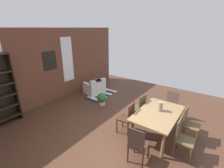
{
  "coord_description": "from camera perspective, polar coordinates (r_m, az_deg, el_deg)",
  "views": [
    {
      "loc": [
        -3.04,
        -1.83,
        2.94
      ],
      "look_at": [
        1.5,
        1.48,
        0.93
      ],
      "focal_mm": 25.22,
      "sensor_mm": 36.0,
      "label": 1
    }
  ],
  "objects": [
    {
      "name": "dining_chair_head_left",
      "position": [
        3.77,
        9.29,
        -20.69
      ],
      "size": [
        0.42,
        0.42,
        0.95
      ],
      "color": "#362720",
      "rests_on": "ground"
    },
    {
      "name": "ground_plane",
      "position": [
        4.61,
        4.13,
        -20.02
      ],
      "size": [
        10.01,
        10.01,
        0.0
      ],
      "primitive_type": "plane",
      "color": "#4E3021"
    },
    {
      "name": "dining_chair_far_right",
      "position": [
        5.22,
        9.83,
        -8.33
      ],
      "size": [
        0.43,
        0.43,
        0.95
      ],
      "color": "#4A402B",
      "rests_on": "ground"
    },
    {
      "name": "dining_chair_near_right",
      "position": [
        4.87,
        26.15,
        -12.49
      ],
      "size": [
        0.41,
        0.41,
        0.95
      ],
      "color": "brown",
      "rests_on": "ground"
    },
    {
      "name": "dining_table",
      "position": [
        4.61,
        16.31,
        -10.76
      ],
      "size": [
        1.65,
        1.04,
        0.75
      ],
      "color": "olive",
      "rests_on": "ground"
    },
    {
      "name": "dining_chair_far_left",
      "position": [
        4.66,
        5.69,
        -11.85
      ],
      "size": [
        0.43,
        0.43,
        0.95
      ],
      "color": "#412314",
      "rests_on": "ground"
    },
    {
      "name": "window_pane_1",
      "position": [
        7.24,
        -15.82,
        8.49
      ],
      "size": [
        0.55,
        0.02,
        1.92
      ],
      "primitive_type": "cube",
      "color": "white"
    },
    {
      "name": "potted_plant_by_shelf",
      "position": [
        6.34,
        -3.72,
        -5.3
      ],
      "size": [
        0.39,
        0.39,
        0.49
      ],
      "color": "silver",
      "rests_on": "ground"
    },
    {
      "name": "dining_chair_head_right",
      "position": [
        5.7,
        20.48,
        -6.84
      ],
      "size": [
        0.43,
        0.43,
        0.95
      ],
      "color": "brown",
      "rests_on": "ground"
    },
    {
      "name": "striped_rug",
      "position": [
        7.34,
        -3.87,
        -3.91
      ],
      "size": [
        1.59,
        0.76,
        0.01
      ],
      "color": "#1E1E33",
      "rests_on": "ground"
    },
    {
      "name": "dining_chair_near_left",
      "position": [
        4.24,
        24.13,
        -17.2
      ],
      "size": [
        0.4,
        0.4,
        0.95
      ],
      "color": "brown",
      "rests_on": "ground"
    },
    {
      "name": "back_wall_brick",
      "position": [
        6.6,
        -25.2,
        5.0
      ],
      "size": [
        8.7,
        0.12,
        2.95
      ],
      "primitive_type": "cube",
      "color": "brown",
      "rests_on": "ground"
    },
    {
      "name": "tealight_candle_0",
      "position": [
        4.72,
        19.61,
        -8.87
      ],
      "size": [
        0.04,
        0.04,
        0.05
      ],
      "primitive_type": "cylinder",
      "color": "silver",
      "rests_on": "dining_table"
    },
    {
      "name": "armchair_white",
      "position": [
        7.43,
        -6.2,
        -1.4
      ],
      "size": [
        0.99,
        0.99,
        0.75
      ],
      "color": "white",
      "rests_on": "ground"
    },
    {
      "name": "framed_picture",
      "position": [
        6.73,
        -21.62,
        7.89
      ],
      "size": [
        0.56,
        0.03,
        0.72
      ],
      "primitive_type": "cube",
      "color": "black"
    },
    {
      "name": "vase_on_table",
      "position": [
        4.61,
        17.11,
        -7.77
      ],
      "size": [
        0.13,
        0.13,
        0.27
      ],
      "primitive_type": "cylinder",
      "color": "#998466",
      "rests_on": "dining_table"
    }
  ]
}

